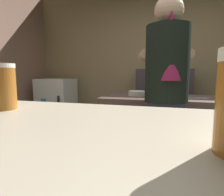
# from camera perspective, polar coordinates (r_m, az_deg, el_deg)

# --- Properties ---
(wall_back) EXTENTS (5.20, 0.10, 2.70)m
(wall_back) POSITION_cam_1_polar(r_m,az_deg,el_deg) (3.61, 16.89, 10.10)
(wall_back) COLOR #98815C
(wall_back) RESTS_ON ground
(prep_counter) EXTENTS (2.10, 0.60, 0.92)m
(prep_counter) POSITION_cam_1_polar(r_m,az_deg,el_deg) (2.18, 26.22, -12.15)
(prep_counter) COLOR #4A3833
(prep_counter) RESTS_ON ground
(back_shelf) EXTENTS (0.90, 0.36, 1.24)m
(back_shelf) POSITION_cam_1_polar(r_m,az_deg,el_deg) (3.36, 15.11, -2.13)
(back_shelf) COLOR #3D343A
(back_shelf) RESTS_ON ground
(mini_fridge) EXTENTS (0.61, 0.58, 1.06)m
(mini_fridge) POSITION_cam_1_polar(r_m,az_deg,el_deg) (3.78, -16.26, -2.48)
(mini_fridge) COLOR white
(mini_fridge) RESTS_ON ground
(bartender) EXTENTS (0.47, 0.54, 1.74)m
(bartender) POSITION_cam_1_polar(r_m,az_deg,el_deg) (1.57, 16.03, 1.80)
(bartender) COLOR #25273B
(bartender) RESTS_ON ground
(mixing_bowl) EXTENTS (0.19, 0.19, 0.05)m
(mixing_bowl) POSITION_cam_1_polar(r_m,az_deg,el_deg) (2.08, 7.60, 1.39)
(mixing_bowl) COLOR silver
(mixing_bowl) RESTS_ON prep_counter
(chefs_knife) EXTENTS (0.24, 0.09, 0.01)m
(chefs_knife) POSITION_cam_1_polar(r_m,az_deg,el_deg) (2.01, 23.88, -0.03)
(chefs_knife) COLOR silver
(chefs_knife) RESTS_ON prep_counter
(pint_glass_far) EXTENTS (0.08, 0.08, 0.14)m
(pint_glass_far) POSITION_cam_1_polar(r_m,az_deg,el_deg) (0.66, -30.24, 2.99)
(pint_glass_far) COLOR #AB6725
(pint_glass_far) RESTS_ON bar_counter
(bottle_soy) EXTENTS (0.07, 0.07, 0.22)m
(bottle_soy) POSITION_cam_1_polar(r_m,az_deg,el_deg) (3.39, 16.79, 9.80)
(bottle_soy) COLOR red
(bottle_soy) RESTS_ON back_shelf
(bottle_vinegar) EXTENTS (0.06, 0.06, 0.25)m
(bottle_vinegar) POSITION_cam_1_polar(r_m,az_deg,el_deg) (3.36, 13.22, 10.20)
(bottle_vinegar) COLOR #375DA2
(bottle_vinegar) RESTS_ON back_shelf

